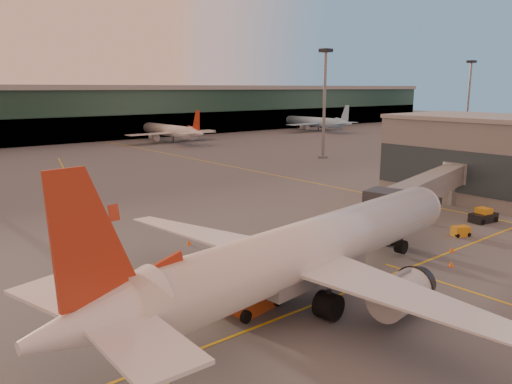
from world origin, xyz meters
TOP-DOWN VIEW (x-y plane):
  - ground at (0.00, 0.00)m, footprint 600.00×600.00m
  - taxi_markings at (-7.32, 44.49)m, footprint 100.12×173.00m
  - gate_building at (41.93, 17.93)m, footprint 18.40×22.40m
  - mast_east_near at (55.00, 62.00)m, footprint 2.40×2.40m
  - mast_east_far at (130.00, 66.00)m, footprint 2.40×2.40m
  - main_airplane at (-7.18, 5.71)m, footprint 43.02×38.89m
  - jet_bridge at (22.71, 13.36)m, footprint 29.36×9.85m
  - catering_truck at (-11.66, 7.52)m, footprint 6.43×3.70m
  - gpu_cart at (19.43, 7.28)m, footprint 2.27×1.85m
  - pushback_tug at (27.46, 8.62)m, footprint 3.80×2.45m
  - cone_nose at (13.32, 4.88)m, footprint 0.47×0.47m
  - cone_wing_left at (-6.42, 24.35)m, footprint 0.47×0.47m
  - cone_fwd at (9.31, 2.67)m, footprint 0.46×0.46m

SIDE VIEW (x-z plane):
  - ground at x=0.00m, z-range 0.00..0.00m
  - taxi_markings at x=-7.32m, z-range 0.00..0.01m
  - cone_fwd at x=9.31m, z-range -0.01..0.57m
  - cone_nose at x=13.32m, z-range -0.01..0.58m
  - cone_wing_left at x=-6.42m, z-range -0.01..0.58m
  - gpu_cart at x=19.43m, z-range -0.01..1.14m
  - pushback_tug at x=27.46m, z-range -0.17..1.65m
  - catering_truck at x=-11.66m, z-range 0.32..5.02m
  - main_airplane at x=-7.18m, z-range -2.27..10.71m
  - jet_bridge at x=22.71m, z-range 1.31..7.56m
  - gate_building at x=41.93m, z-range -0.01..12.59m
  - mast_east_near at x=55.00m, z-range 2.06..27.66m
  - mast_east_far at x=130.00m, z-range 2.06..27.66m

